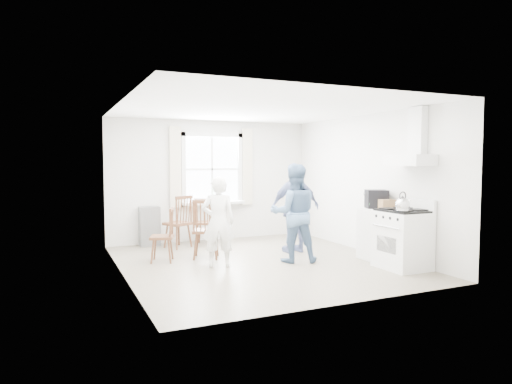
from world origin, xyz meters
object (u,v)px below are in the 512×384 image
object	(u,v)px
gas_stove	(403,239)
windsor_chair_c	(168,229)
person_left	(218,222)
person_mid	(294,213)
windsor_chair_b	(205,222)
person_right	(295,208)
stereo_stack	(376,199)
low_cabinet	(378,234)
windsor_chair_a	(182,216)

from	to	relation	value
gas_stove	windsor_chair_c	xyz separation A→B (m)	(-3.31, 2.05, 0.09)
person_left	person_mid	world-z (taller)	person_mid
gas_stove	windsor_chair_b	world-z (taller)	gas_stove
person_left	windsor_chair_b	bearing A→B (deg)	-69.06
windsor_chair_b	person_right	size ratio (longest dim) A/B	0.63
stereo_stack	person_left	xyz separation A→B (m)	(-2.75, 0.55, -0.32)
stereo_stack	windsor_chair_b	xyz separation A→B (m)	(-2.76, 1.18, -0.41)
gas_stove	person_left	bearing A→B (deg)	153.61
low_cabinet	person_left	bearing A→B (deg)	167.23
windsor_chair_a	low_cabinet	bearing A→B (deg)	-40.57
gas_stove	person_right	distance (m)	2.12
low_cabinet	stereo_stack	xyz separation A→B (m)	(0.02, 0.07, 0.61)
windsor_chair_a	windsor_chair_c	size ratio (longest dim) A/B	1.13
stereo_stack	person_mid	bearing A→B (deg)	164.99
low_cabinet	person_mid	world-z (taller)	person_mid
windsor_chair_a	windsor_chair_b	xyz separation A→B (m)	(0.11, -1.20, 0.01)
person_right	gas_stove	bearing A→B (deg)	119.27
stereo_stack	person_right	size ratio (longest dim) A/B	0.27
person_left	person_right	xyz separation A→B (m)	(1.73, 0.56, 0.11)
person_left	person_right	size ratio (longest dim) A/B	0.87
stereo_stack	person_left	bearing A→B (deg)	168.72
gas_stove	person_left	distance (m)	2.98
low_cabinet	windsor_chair_b	world-z (taller)	windsor_chair_b
stereo_stack	windsor_chair_b	bearing A→B (deg)	156.96
low_cabinet	person_mid	size ratio (longest dim) A/B	0.54
stereo_stack	person_right	bearing A→B (deg)	132.48
person_mid	windsor_chair_b	bearing A→B (deg)	-11.47
stereo_stack	person_mid	size ratio (longest dim) A/B	0.28
gas_stove	person_mid	xyz separation A→B (m)	(-1.34, 1.15, 0.35)
windsor_chair_a	person_mid	distance (m)	2.46
person_left	low_cabinet	bearing A→B (deg)	-173.54
windsor_chair_b	person_mid	xyz separation A→B (m)	(1.33, -0.79, 0.18)
windsor_chair_a	person_mid	bearing A→B (deg)	-54.12
windsor_chair_a	person_right	world-z (taller)	person_right
windsor_chair_a	person_left	xyz separation A→B (m)	(0.13, -1.82, 0.09)
windsor_chair_a	person_mid	world-z (taller)	person_mid
windsor_chair_b	windsor_chair_c	xyz separation A→B (m)	(-0.64, 0.11, -0.08)
gas_stove	person_right	bearing A→B (deg)	116.21
stereo_stack	person_right	xyz separation A→B (m)	(-1.01, 1.11, -0.22)
stereo_stack	windsor_chair_c	world-z (taller)	stereo_stack
person_left	windsor_chair_a	bearing A→B (deg)	-66.84
stereo_stack	person_left	world-z (taller)	person_left
gas_stove	windsor_chair_b	bearing A→B (deg)	143.96
low_cabinet	stereo_stack	distance (m)	0.61
low_cabinet	person_right	xyz separation A→B (m)	(-0.99, 1.18, 0.39)
windsor_chair_c	person_mid	distance (m)	2.18
low_cabinet	windsor_chair_c	xyz separation A→B (m)	(-3.38, 1.35, 0.12)
low_cabinet	gas_stove	bearing A→B (deg)	-95.68
low_cabinet	windsor_chair_a	distance (m)	3.76
low_cabinet	person_left	world-z (taller)	person_left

